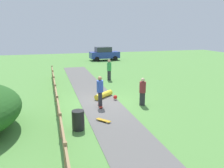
# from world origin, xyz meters

# --- Properties ---
(ground_plane) EXTENTS (60.00, 60.00, 0.00)m
(ground_plane) POSITION_xyz_m (0.00, 0.00, 0.00)
(ground_plane) COLOR #568E42
(asphalt_path) EXTENTS (2.40, 28.00, 0.02)m
(asphalt_path) POSITION_xyz_m (0.00, 0.00, 0.01)
(asphalt_path) COLOR #605E5B
(asphalt_path) RESTS_ON ground_plane
(wooden_fence) EXTENTS (0.12, 18.12, 1.10)m
(wooden_fence) POSITION_xyz_m (-2.60, 0.00, 0.67)
(wooden_fence) COLOR #997A51
(wooden_fence) RESTS_ON ground_plane
(trash_bin) EXTENTS (0.56, 0.56, 0.90)m
(trash_bin) POSITION_xyz_m (-1.80, -3.26, 0.45)
(trash_bin) COLOR black
(trash_bin) RESTS_ON ground_plane
(skater_riding) EXTENTS (0.42, 0.82, 1.81)m
(skater_riding) POSITION_xyz_m (-0.16, -0.55, 1.03)
(skater_riding) COLOR #B23326
(skater_riding) RESTS_ON asphalt_path
(skater_fallen) EXTENTS (1.44, 1.47, 0.36)m
(skater_fallen) POSITION_xyz_m (0.52, 1.13, 0.20)
(skater_fallen) COLOR yellow
(skater_fallen) RESTS_ON asphalt_path
(skateboard_loose) EXTENTS (0.66, 0.75, 0.08)m
(skateboard_loose) POSITION_xyz_m (-0.51, -2.73, 0.09)
(skateboard_loose) COLOR #BF8C19
(skateboard_loose) RESTS_ON asphalt_path
(bystander_maroon) EXTENTS (0.51, 0.51, 1.66)m
(bystander_maroon) POSITION_xyz_m (2.34, -0.88, 0.91)
(bystander_maroon) COLOR #2D2D33
(bystander_maroon) RESTS_ON ground_plane
(bystander_green) EXTENTS (0.53, 0.53, 1.84)m
(bystander_green) POSITION_xyz_m (2.21, 6.24, 1.02)
(bystander_green) COLOR #2D2D33
(bystander_green) RESTS_ON ground_plane
(parked_car_blue) EXTENTS (4.27, 2.15, 1.92)m
(parked_car_blue) POSITION_xyz_m (4.97, 19.21, 0.96)
(parked_car_blue) COLOR #283D99
(parked_car_blue) RESTS_ON ground_plane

